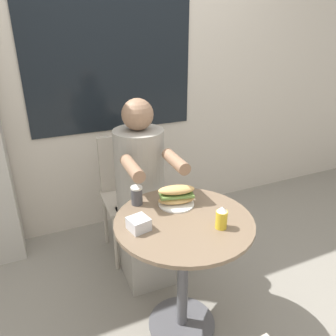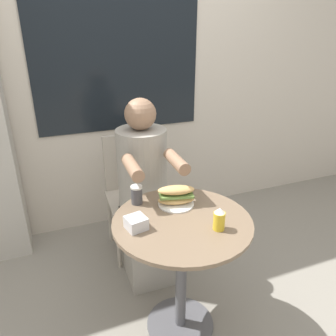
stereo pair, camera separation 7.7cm
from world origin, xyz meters
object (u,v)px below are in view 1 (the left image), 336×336
object	(u,v)px
diner_chair	(127,184)
sandwich_on_plate	(176,196)
drink_cup	(137,195)
condiment_bottle	(221,218)
cafe_table	(183,251)
seated_diner	(142,204)

from	to	relation	value
diner_chair	sandwich_on_plate	distance (m)	0.75
drink_cup	condiment_bottle	xyz separation A→B (m)	(0.29, -0.37, 0.00)
cafe_table	sandwich_on_plate	distance (m)	0.28
diner_chair	cafe_table	bearing A→B (deg)	94.02
diner_chair	drink_cup	size ratio (longest dim) A/B	8.54
seated_diner	sandwich_on_plate	distance (m)	0.44
cafe_table	condiment_bottle	bearing A→B (deg)	-46.82
seated_diner	sandwich_on_plate	xyz separation A→B (m)	(0.06, -0.37, 0.23)
cafe_table	sandwich_on_plate	size ratio (longest dim) A/B	3.41
sandwich_on_plate	drink_cup	distance (m)	0.21
sandwich_on_plate	condiment_bottle	world-z (taller)	condiment_bottle
seated_diner	sandwich_on_plate	world-z (taller)	seated_diner
cafe_table	seated_diner	distance (m)	0.52
cafe_table	seated_diner	world-z (taller)	seated_diner
cafe_table	seated_diner	bearing A→B (deg)	93.81
condiment_bottle	seated_diner	bearing A→B (deg)	103.84
cafe_table	diner_chair	world-z (taller)	diner_chair
seated_diner	condiment_bottle	world-z (taller)	seated_diner
sandwich_on_plate	condiment_bottle	size ratio (longest dim) A/B	1.83
cafe_table	sandwich_on_plate	bearing A→B (deg)	79.03
cafe_table	seated_diner	xyz separation A→B (m)	(-0.03, 0.52, 0.01)
sandwich_on_plate	condiment_bottle	xyz separation A→B (m)	(0.10, -0.28, 0.00)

